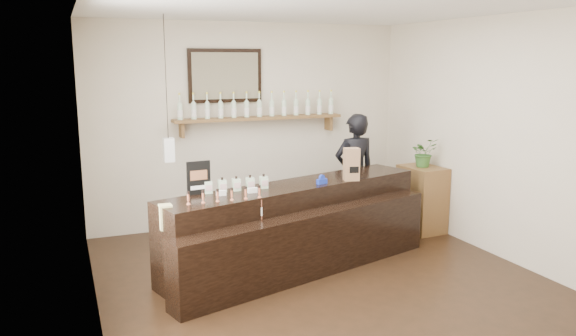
% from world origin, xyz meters
% --- Properties ---
extents(ground, '(5.00, 5.00, 0.00)m').
position_xyz_m(ground, '(0.00, 0.00, 0.00)').
color(ground, black).
rests_on(ground, ground).
extents(room_shell, '(5.00, 5.00, 5.00)m').
position_xyz_m(room_shell, '(0.00, 0.00, 1.70)').
color(room_shell, beige).
rests_on(room_shell, ground).
extents(back_wall_decor, '(2.66, 0.96, 1.69)m').
position_xyz_m(back_wall_decor, '(-0.14, 2.37, 1.75)').
color(back_wall_decor, brown).
rests_on(back_wall_decor, ground).
extents(counter, '(3.32, 1.78, 1.08)m').
position_xyz_m(counter, '(-0.07, 0.58, 0.43)').
color(counter, black).
rests_on(counter, ground).
extents(promo_sign, '(0.25, 0.04, 0.35)m').
position_xyz_m(promo_sign, '(-1.18, 0.63, 1.09)').
color(promo_sign, black).
rests_on(promo_sign, counter).
extents(paper_bag, '(0.20, 0.17, 0.38)m').
position_xyz_m(paper_bag, '(0.62, 0.65, 1.11)').
color(paper_bag, '#936C47').
rests_on(paper_bag, counter).
extents(tape_dispenser, '(0.13, 0.08, 0.11)m').
position_xyz_m(tape_dispenser, '(0.22, 0.60, 0.96)').
color(tape_dispenser, '#162C9F').
rests_on(tape_dispenser, counter).
extents(side_cabinet, '(0.48, 0.64, 0.89)m').
position_xyz_m(side_cabinet, '(2.00, 1.19, 0.44)').
color(side_cabinet, brown).
rests_on(side_cabinet, ground).
extents(potted_plant, '(0.36, 0.31, 0.38)m').
position_xyz_m(potted_plant, '(2.00, 1.19, 1.08)').
color(potted_plant, '#356428').
rests_on(potted_plant, side_cabinet).
extents(shopkeeper, '(0.66, 0.44, 1.80)m').
position_xyz_m(shopkeeper, '(1.16, 1.55, 0.90)').
color(shopkeeper, black).
rests_on(shopkeeper, ground).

